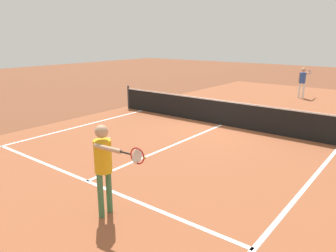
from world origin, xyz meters
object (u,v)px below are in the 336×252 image
object	(u,v)px
net	(222,112)
player_far	(303,79)
player_near	(104,160)
tennis_ball_mid_court	(145,157)

from	to	relation	value
net	player_far	xyz separation A→B (m)	(0.62, 7.85, 0.54)
player_near	tennis_ball_mid_court	distance (m)	3.17
net	player_far	size ratio (longest dim) A/B	6.04
net	player_near	bearing A→B (deg)	-78.17
player_far	player_near	bearing A→B (deg)	-86.67
player_near	tennis_ball_mid_court	world-z (taller)	player_near
player_far	tennis_ball_mid_court	world-z (taller)	player_far
tennis_ball_mid_court	net	bearing A→B (deg)	90.96
player_near	player_far	bearing A→B (deg)	93.33
tennis_ball_mid_court	player_near	bearing A→B (deg)	-61.74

